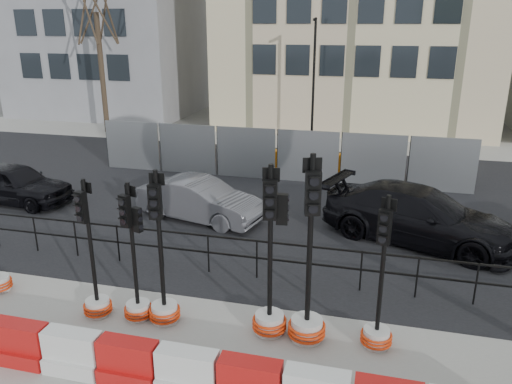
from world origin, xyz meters
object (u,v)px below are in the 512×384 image
(traffic_signal_h, at_px, (378,317))
(traffic_signal_d, at_px, (136,288))
(car_a, at_px, (14,183))
(car_c, at_px, (419,215))

(traffic_signal_h, bearing_deg, traffic_signal_d, -160.94)
(traffic_signal_d, height_order, car_a, traffic_signal_d)
(car_a, bearing_deg, traffic_signal_h, -108.62)
(traffic_signal_d, xyz_separation_m, car_c, (5.71, 5.42, 0.06))
(car_a, bearing_deg, car_c, -85.22)
(traffic_signal_h, xyz_separation_m, car_c, (0.97, 5.17, 0.14))
(traffic_signal_h, xyz_separation_m, car_a, (-11.97, 5.13, 0.05))
(traffic_signal_d, relative_size, car_a, 0.72)
(traffic_signal_d, distance_m, traffic_signal_h, 4.75)
(traffic_signal_h, distance_m, car_a, 13.02)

